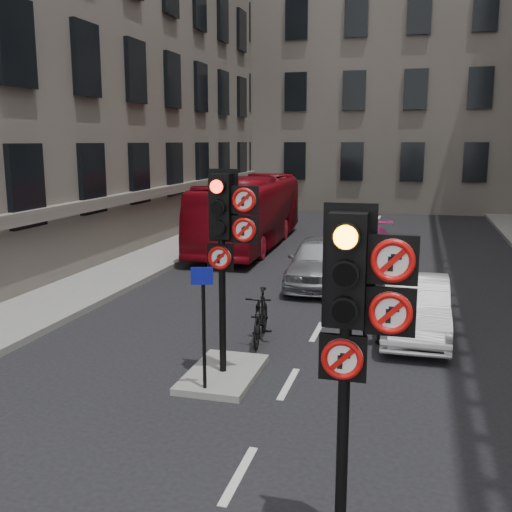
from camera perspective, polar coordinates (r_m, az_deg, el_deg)
The scene contains 12 objects.
pavement_left at distance 19.43m, azimuth -13.55°, elevation -1.53°, with size 3.00×50.00×0.16m, color gray.
centre_island at distance 10.93m, azimuth -3.15°, elevation -11.13°, with size 1.20×2.00×0.12m, color gray.
building_far at distance 43.06m, azimuth 13.00°, elevation 18.41°, with size 30.00×14.00×20.00m, color gray.
signal_near at distance 5.85m, azimuth 9.45°, elevation -4.87°, with size 0.91×0.40×3.58m.
signal_far at distance 10.21m, azimuth -2.86°, elevation 2.69°, with size 0.91×0.40×3.58m.
car_silver at distance 17.52m, azimuth 6.06°, elevation -0.51°, with size 1.69×4.20×1.43m, color #929599.
car_white at distance 13.43m, azimuth 15.00°, elevation -4.72°, with size 1.33×3.83×1.26m, color silver.
car_pink at distance 19.17m, azimuth 9.53°, elevation 0.49°, with size 2.10×5.16×1.50m, color #C2397D.
bus_red at distance 23.88m, azimuth -0.62°, elevation 4.23°, with size 2.34×9.98×2.78m, color maroon.
motorcycle at distance 12.61m, azimuth 0.45°, elevation -5.76°, with size 0.51×1.81×1.09m, color black.
motorcyclist at distance 12.57m, azimuth 10.96°, elevation -4.59°, with size 0.62×0.40×1.69m, color black.
info_sign at distance 9.77m, azimuth -5.05°, elevation -5.23°, with size 0.35×0.15×2.06m.
Camera 1 is at (2.01, -4.62, 4.15)m, focal length 42.00 mm.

